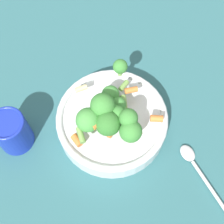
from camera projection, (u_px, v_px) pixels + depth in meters
The scene contains 5 objects.
ground_plane at pixel (112, 126), 0.65m from camera, with size 3.00×3.00×0.00m, color #2D6066.
bowl at pixel (112, 121), 0.62m from camera, with size 0.22×0.22×0.05m.
pasta_salad at pixel (110, 114), 0.56m from camera, with size 0.18×0.18×0.08m.
cup at pixel (12, 131), 0.60m from camera, with size 0.07×0.07×0.09m.
spoon at pixel (198, 170), 0.60m from camera, with size 0.15×0.13×0.01m.
Camera 1 is at (-0.10, 0.24, 0.59)m, focal length 50.00 mm.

